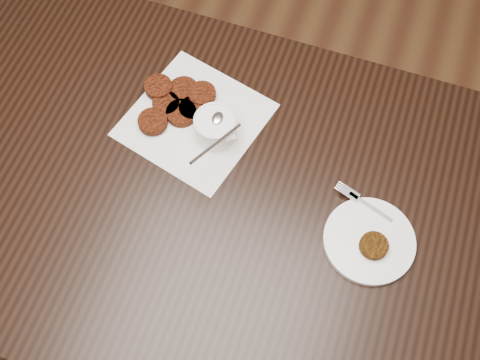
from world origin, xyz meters
name	(u,v)px	position (x,y,z in m)	size (l,w,h in m)	color
floor	(204,311)	(0.00, 0.00, 0.00)	(4.00, 4.00, 0.00)	brown
table	(190,242)	(-0.05, 0.09, 0.38)	(1.31, 0.84, 0.75)	black
napkin	(195,120)	(-0.06, 0.23, 0.75)	(0.26, 0.26, 0.00)	white
sauce_ramekin	(215,119)	(-0.01, 0.21, 0.81)	(0.11, 0.11, 0.12)	white
patty_cluster	(179,102)	(-0.11, 0.26, 0.76)	(0.21, 0.21, 0.02)	maroon
plate_with_patty	(370,240)	(0.35, 0.09, 0.76)	(0.18, 0.18, 0.03)	white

